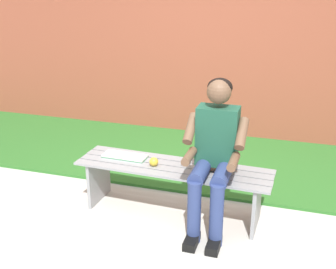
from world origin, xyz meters
name	(u,v)px	position (x,y,z in m)	size (l,w,h in m)	color
grass_strip	(208,150)	(0.00, -1.56, 0.01)	(9.00, 2.37, 0.03)	#2D6B28
brick_wall	(186,22)	(0.50, -2.26, 1.50)	(9.50, 0.24, 2.99)	#9E4C38
bench_near	(173,178)	(0.00, 0.00, 0.35)	(1.75, 0.51, 0.46)	gray
person_seated	(214,150)	(-0.38, 0.10, 0.70)	(0.50, 0.69, 1.27)	#1E513D
apple	(154,162)	(0.16, 0.04, 0.50)	(0.08, 0.08, 0.08)	gold
book_open	(125,156)	(0.48, -0.06, 0.47)	(0.42, 0.17, 0.02)	white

